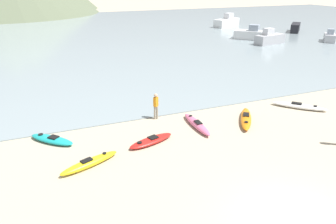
# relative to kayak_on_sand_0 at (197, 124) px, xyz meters

# --- Properties ---
(ground_plane) EXTENTS (400.00, 400.00, 0.00)m
(ground_plane) POSITION_rel_kayak_on_sand_0_xyz_m (-0.47, -8.64, -0.18)
(ground_plane) COLOR tan
(bay_water) EXTENTS (160.00, 70.00, 0.06)m
(bay_water) POSITION_rel_kayak_on_sand_0_xyz_m (-0.47, 37.28, -0.15)
(bay_water) COLOR gray
(bay_water) RESTS_ON ground_plane
(kayak_on_sand_0) EXTENTS (0.67, 3.30, 0.40)m
(kayak_on_sand_0) POSITION_rel_kayak_on_sand_0_xyz_m (0.00, 0.00, 0.00)
(kayak_on_sand_0) COLOR #E5668C
(kayak_on_sand_0) RESTS_ON ground_plane
(kayak_on_sand_1) EXTENTS (2.47, 3.20, 0.41)m
(kayak_on_sand_1) POSITION_rel_kayak_on_sand_0_xyz_m (3.16, -0.42, 0.01)
(kayak_on_sand_1) COLOR orange
(kayak_on_sand_1) RESTS_ON ground_plane
(kayak_on_sand_2) EXTENTS (2.43, 2.48, 0.36)m
(kayak_on_sand_2) POSITION_rel_kayak_on_sand_0_xyz_m (-8.06, 1.21, -0.02)
(kayak_on_sand_2) COLOR teal
(kayak_on_sand_2) RESTS_ON ground_plane
(kayak_on_sand_3) EXTENTS (2.81, 1.54, 0.32)m
(kayak_on_sand_3) POSITION_rel_kayak_on_sand_0_xyz_m (-3.18, -0.91, -0.04)
(kayak_on_sand_3) COLOR red
(kayak_on_sand_3) RESTS_ON ground_plane
(kayak_on_sand_4) EXTENTS (2.95, 3.03, 0.37)m
(kayak_on_sand_4) POSITION_rel_kayak_on_sand_0_xyz_m (7.75, 0.04, -0.02)
(kayak_on_sand_4) COLOR white
(kayak_on_sand_4) RESTS_ON ground_plane
(kayak_on_sand_5) EXTENTS (3.02, 1.67, 0.38)m
(kayak_on_sand_5) POSITION_rel_kayak_on_sand_0_xyz_m (-6.61, -1.99, -0.01)
(kayak_on_sand_5) COLOR yellow
(kayak_on_sand_5) RESTS_ON ground_plane
(person_near_waterline) EXTENTS (0.34, 0.28, 1.67)m
(person_near_waterline) POSITION_rel_kayak_on_sand_0_xyz_m (-1.81, 2.03, 0.78)
(person_near_waterline) COLOR gray
(person_near_waterline) RESTS_ON ground_plane
(moored_boat_0) EXTENTS (3.10, 3.15, 1.74)m
(moored_boat_0) POSITION_rel_kayak_on_sand_0_xyz_m (29.53, 17.98, 0.49)
(moored_boat_0) COLOR #B2B2B7
(moored_boat_0) RESTS_ON bay_water
(moored_boat_1) EXTENTS (3.91, 3.84, 1.34)m
(moored_boat_1) POSITION_rel_kayak_on_sand_0_xyz_m (31.47, 26.71, 0.55)
(moored_boat_1) COLOR black
(moored_boat_1) RESTS_ON bay_water
(moored_boat_2) EXTENTS (4.61, 2.32, 2.07)m
(moored_boat_2) POSITION_rel_kayak_on_sand_0_xyz_m (20.79, 19.69, 0.61)
(moored_boat_2) COLOR #B2B2B7
(moored_boat_2) RESTS_ON bay_water
(moored_boat_3) EXTENTS (4.56, 4.66, 2.04)m
(moored_boat_3) POSITION_rel_kayak_on_sand_0_xyz_m (20.68, 23.71, 0.60)
(moored_boat_3) COLOR white
(moored_boat_3) RESTS_ON bay_water
(moored_boat_4) EXTENTS (6.01, 4.14, 2.29)m
(moored_boat_4) POSITION_rel_kayak_on_sand_0_xyz_m (24.65, 36.55, 0.69)
(moored_boat_4) COLOR white
(moored_boat_4) RESTS_ON bay_water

